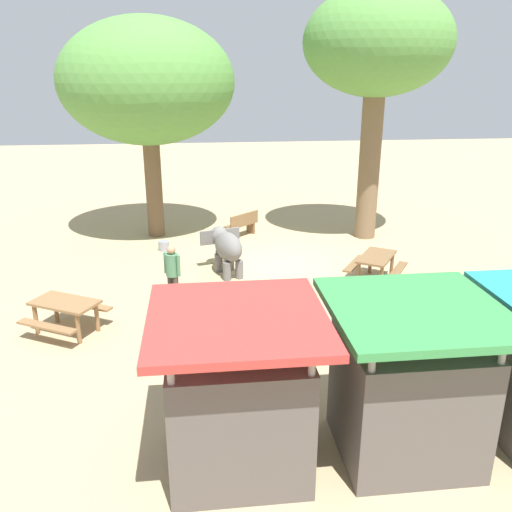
# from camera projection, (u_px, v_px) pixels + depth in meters

# --- Properties ---
(ground_plane) EXTENTS (60.00, 60.00, 0.00)m
(ground_plane) POSITION_uv_depth(u_px,v_px,m) (275.00, 266.00, 16.40)
(ground_plane) COLOR tan
(elephant) EXTENTS (1.34, 1.86, 1.28)m
(elephant) POSITION_uv_depth(u_px,v_px,m) (226.00, 247.00, 15.56)
(elephant) COLOR slate
(elephant) RESTS_ON ground_plane
(person_handler) EXTENTS (0.42, 0.35, 1.62)m
(person_handler) POSITION_uv_depth(u_px,v_px,m) (172.00, 271.00, 13.32)
(person_handler) COLOR #3F3833
(person_handler) RESTS_ON ground_plane
(shade_tree_main) EXTENTS (4.91, 4.50, 8.35)m
(shade_tree_main) POSITION_uv_depth(u_px,v_px,m) (378.00, 47.00, 17.14)
(shade_tree_main) COLOR brown
(shade_tree_main) RESTS_ON ground_plane
(shade_tree_secondary) EXTENTS (5.91, 5.42, 7.47)m
(shade_tree_secondary) POSITION_uv_depth(u_px,v_px,m) (147.00, 83.00, 17.70)
(shade_tree_secondary) COLOR brown
(shade_tree_secondary) RESTS_ON ground_plane
(wooden_bench) EXTENTS (1.31, 1.23, 0.88)m
(wooden_bench) POSITION_uv_depth(u_px,v_px,m) (242.00, 224.00, 19.12)
(wooden_bench) COLOR brown
(wooden_bench) RESTS_ON ground_plane
(picnic_table_near) EXTENTS (2.03, 2.02, 0.78)m
(picnic_table_near) POSITION_uv_depth(u_px,v_px,m) (65.00, 309.00, 12.03)
(picnic_table_near) COLOR olive
(picnic_table_near) RESTS_ON ground_plane
(picnic_table_far) EXTENTS (2.06, 2.07, 0.78)m
(picnic_table_far) POSITION_uv_depth(u_px,v_px,m) (376.00, 262.00, 14.98)
(picnic_table_far) COLOR brown
(picnic_table_far) RESTS_ON ground_plane
(market_stall_green) EXTENTS (2.50, 2.50, 2.52)m
(market_stall_green) POSITION_uv_depth(u_px,v_px,m) (408.00, 388.00, 8.06)
(market_stall_green) COLOR #59514C
(market_stall_green) RESTS_ON ground_plane
(market_stall_red) EXTENTS (2.50, 2.50, 2.52)m
(market_stall_red) POSITION_uv_depth(u_px,v_px,m) (238.00, 400.00, 7.78)
(market_stall_red) COLOR #59514C
(market_stall_red) RESTS_ON ground_plane
(feed_bucket) EXTENTS (0.36, 0.36, 0.32)m
(feed_bucket) POSITION_uv_depth(u_px,v_px,m) (164.00, 246.00, 17.74)
(feed_bucket) COLOR gray
(feed_bucket) RESTS_ON ground_plane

